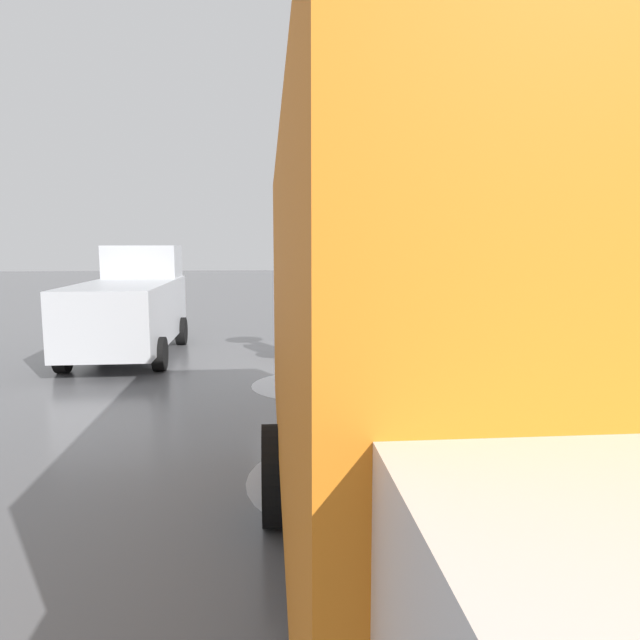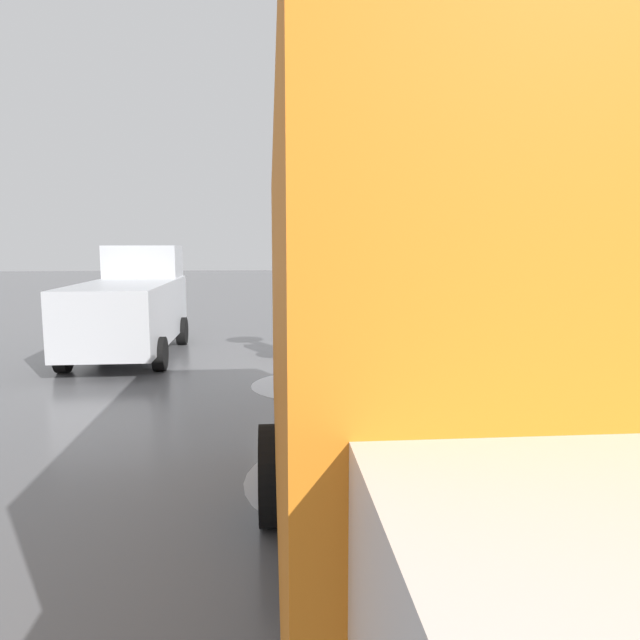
{
  "view_description": "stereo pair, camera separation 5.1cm",
  "coord_description": "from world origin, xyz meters",
  "px_view_note": "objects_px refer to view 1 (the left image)",
  "views": [
    {
      "loc": [
        0.94,
        12.67,
        2.67
      ],
      "look_at": [
        -0.15,
        0.54,
        1.05
      ],
      "focal_mm": 32.71,
      "sensor_mm": 36.0,
      "label": 1
    },
    {
      "loc": [
        0.89,
        12.68,
        2.67
      ],
      "look_at": [
        -0.15,
        0.54,
        1.05
      ],
      "focal_mm": 32.71,
      "sensor_mm": 36.0,
      "label": 2
    }
  ],
  "objects_px": {
    "cargo_van_parked_right": "(130,306)",
    "pedestrian_black_side": "(357,299)",
    "pedestrian_white_side": "(304,290)",
    "hand_dolly_boxes": "(301,327)",
    "street_lamp": "(524,259)",
    "pedestrian_pink_side": "(365,287)",
    "shopping_cart_vendor": "(327,337)",
    "box_truck_background": "(466,355)"
  },
  "relations": [
    {
      "from": "pedestrian_pink_side",
      "to": "pedestrian_black_side",
      "type": "xyz_separation_m",
      "value": [
        0.66,
        3.05,
        0.0
      ]
    },
    {
      "from": "box_truck_background",
      "to": "shopping_cart_vendor",
      "type": "distance_m",
      "value": 9.32
    },
    {
      "from": "pedestrian_black_side",
      "to": "pedestrian_white_side",
      "type": "bearing_deg",
      "value": -68.88
    },
    {
      "from": "pedestrian_black_side",
      "to": "pedestrian_pink_side",
      "type": "bearing_deg",
      "value": -102.27
    },
    {
      "from": "pedestrian_black_side",
      "to": "pedestrian_white_side",
      "type": "distance_m",
      "value": 2.46
    },
    {
      "from": "pedestrian_black_side",
      "to": "street_lamp",
      "type": "relative_size",
      "value": 0.56
    },
    {
      "from": "street_lamp",
      "to": "cargo_van_parked_right",
      "type": "bearing_deg",
      "value": -26.88
    },
    {
      "from": "shopping_cart_vendor",
      "to": "pedestrian_white_side",
      "type": "bearing_deg",
      "value": -50.79
    },
    {
      "from": "shopping_cart_vendor",
      "to": "street_lamp",
      "type": "distance_m",
      "value": 4.61
    },
    {
      "from": "cargo_van_parked_right",
      "to": "pedestrian_pink_side",
      "type": "relative_size",
      "value": 2.49
    },
    {
      "from": "cargo_van_parked_right",
      "to": "pedestrian_white_side",
      "type": "height_order",
      "value": "cargo_van_parked_right"
    },
    {
      "from": "hand_dolly_boxes",
      "to": "pedestrian_pink_side",
      "type": "bearing_deg",
      "value": -144.23
    },
    {
      "from": "pedestrian_white_side",
      "to": "street_lamp",
      "type": "bearing_deg",
      "value": 138.38
    },
    {
      "from": "hand_dolly_boxes",
      "to": "pedestrian_pink_side",
      "type": "xyz_separation_m",
      "value": [
        -1.64,
        -1.18,
        0.8
      ]
    },
    {
      "from": "hand_dolly_boxes",
      "to": "street_lamp",
      "type": "xyz_separation_m",
      "value": [
        -3.84,
        2.9,
        1.58
      ]
    },
    {
      "from": "shopping_cart_vendor",
      "to": "pedestrian_black_side",
      "type": "bearing_deg",
      "value": 103.17
    },
    {
      "from": "pedestrian_pink_side",
      "to": "box_truck_background",
      "type": "bearing_deg",
      "value": 84.03
    },
    {
      "from": "pedestrian_white_side",
      "to": "hand_dolly_boxes",
      "type": "bearing_deg",
      "value": 77.48
    },
    {
      "from": "box_truck_background",
      "to": "shopping_cart_vendor",
      "type": "bearing_deg",
      "value": -90.28
    },
    {
      "from": "cargo_van_parked_right",
      "to": "pedestrian_white_side",
      "type": "relative_size",
      "value": 2.49
    },
    {
      "from": "cargo_van_parked_right",
      "to": "pedestrian_black_side",
      "type": "distance_m",
      "value": 5.8
    },
    {
      "from": "cargo_van_parked_right",
      "to": "pedestrian_pink_side",
      "type": "distance_m",
      "value": 5.66
    },
    {
      "from": "hand_dolly_boxes",
      "to": "pedestrian_black_side",
      "type": "bearing_deg",
      "value": 117.7
    },
    {
      "from": "cargo_van_parked_right",
      "to": "pedestrian_black_side",
      "type": "xyz_separation_m",
      "value": [
        -4.98,
        2.94,
        0.41
      ]
    },
    {
      "from": "box_truck_background",
      "to": "pedestrian_white_side",
      "type": "xyz_separation_m",
      "value": [
        0.44,
        -9.81,
        -0.35
      ]
    },
    {
      "from": "hand_dolly_boxes",
      "to": "street_lamp",
      "type": "bearing_deg",
      "value": 142.93
    },
    {
      "from": "cargo_van_parked_right",
      "to": "street_lamp",
      "type": "relative_size",
      "value": 1.39
    },
    {
      "from": "shopping_cart_vendor",
      "to": "hand_dolly_boxes",
      "type": "bearing_deg",
      "value": -16.59
    },
    {
      "from": "box_truck_background",
      "to": "pedestrian_black_side",
      "type": "relative_size",
      "value": 3.85
    },
    {
      "from": "shopping_cart_vendor",
      "to": "pedestrian_black_side",
      "type": "height_order",
      "value": "pedestrian_black_side"
    },
    {
      "from": "pedestrian_black_side",
      "to": "street_lamp",
      "type": "distance_m",
      "value": 3.14
    },
    {
      "from": "shopping_cart_vendor",
      "to": "pedestrian_black_side",
      "type": "distance_m",
      "value": 2.02
    },
    {
      "from": "hand_dolly_boxes",
      "to": "pedestrian_white_side",
      "type": "relative_size",
      "value": 0.68
    },
    {
      "from": "pedestrian_pink_side",
      "to": "pedestrian_black_side",
      "type": "distance_m",
      "value": 3.12
    },
    {
      "from": "box_truck_background",
      "to": "pedestrian_black_side",
      "type": "distance_m",
      "value": 7.54
    },
    {
      "from": "cargo_van_parked_right",
      "to": "pedestrian_white_side",
      "type": "distance_m",
      "value": 4.16
    },
    {
      "from": "cargo_van_parked_right",
      "to": "shopping_cart_vendor",
      "type": "relative_size",
      "value": 5.26
    },
    {
      "from": "pedestrian_pink_side",
      "to": "pedestrian_white_side",
      "type": "bearing_deg",
      "value": 26.08
    },
    {
      "from": "cargo_van_parked_right",
      "to": "shopping_cart_vendor",
      "type": "height_order",
      "value": "cargo_van_parked_right"
    },
    {
      "from": "pedestrian_pink_side",
      "to": "street_lamp",
      "type": "relative_size",
      "value": 0.56
    },
    {
      "from": "cargo_van_parked_right",
      "to": "pedestrian_black_side",
      "type": "relative_size",
      "value": 2.49
    },
    {
      "from": "cargo_van_parked_right",
      "to": "pedestrian_pink_side",
      "type": "bearing_deg",
      "value": -178.86
    }
  ]
}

